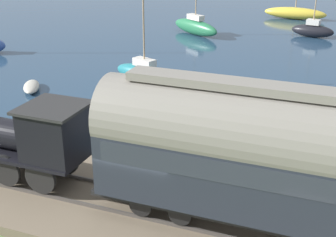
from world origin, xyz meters
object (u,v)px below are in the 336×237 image
object	(u,v)px
passenger_coach	(268,155)
sailboat_teal	(145,74)
sailboat_black	(313,30)
sailboat_green	(195,26)
sailboat_yellow	(295,13)
rowboat_far_out	(31,87)
rowboat_near_shore	(208,145)
steam_locomotive	(26,135)

from	to	relation	value
passenger_coach	sailboat_teal	bearing A→B (deg)	36.79
passenger_coach	sailboat_black	distance (m)	30.55
sailboat_green	sailboat_yellow	world-z (taller)	sailboat_yellow
sailboat_teal	sailboat_black	bearing A→B (deg)	-3.86
sailboat_teal	sailboat_yellow	xyz separation A→B (m)	(25.77, -5.79, -0.05)
sailboat_green	sailboat_black	world-z (taller)	sailboat_green
rowboat_far_out	rowboat_near_shore	distance (m)	12.77
sailboat_green	rowboat_far_out	bearing A→B (deg)	-160.55
steam_locomotive	passenger_coach	size ratio (longest dim) A/B	0.55
sailboat_teal	sailboat_yellow	world-z (taller)	sailboat_yellow
sailboat_green	rowboat_far_out	xyz separation A→B (m)	(-18.17, 4.29, -0.51)
steam_locomotive	sailboat_green	size ratio (longest dim) A/B	0.99
passenger_coach	sailboat_yellow	xyz separation A→B (m)	(38.63, 3.82, -2.37)
rowboat_far_out	rowboat_near_shore	world-z (taller)	rowboat_near_shore
steam_locomotive	rowboat_near_shore	world-z (taller)	steam_locomotive
passenger_coach	rowboat_near_shore	xyz separation A→B (m)	(5.49, 3.32, -2.72)
sailboat_teal	rowboat_near_shore	size ratio (longest dim) A/B	2.18
passenger_coach	sailboat_black	world-z (taller)	sailboat_black
steam_locomotive	rowboat_near_shore	size ratio (longest dim) A/B	2.19
sailboat_black	rowboat_near_shore	xyz separation A→B (m)	(-24.94, 2.04, -0.34)
sailboat_teal	sailboat_green	xyz separation A→B (m)	(14.75, 1.56, 0.07)
passenger_coach	sailboat_yellow	distance (m)	38.89
passenger_coach	rowboat_far_out	distance (m)	18.33
steam_locomotive	rowboat_near_shore	xyz separation A→B (m)	(5.49, -5.15, -1.93)
steam_locomotive	sailboat_black	xyz separation A→B (m)	(30.43, -7.19, -1.59)
sailboat_black	rowboat_far_out	xyz separation A→B (m)	(-21.00, 14.19, -0.39)
rowboat_far_out	sailboat_teal	bearing A→B (deg)	-2.33
passenger_coach	sailboat_green	world-z (taller)	sailboat_green
rowboat_far_out	sailboat_green	bearing A→B (deg)	44.06
steam_locomotive	rowboat_far_out	xyz separation A→B (m)	(9.43, 7.00, -1.98)
sailboat_green	rowboat_far_out	size ratio (longest dim) A/B	2.35
sailboat_yellow	rowboat_near_shore	size ratio (longest dim) A/B	2.58
sailboat_green	sailboat_black	xyz separation A→B (m)	(2.82, -9.89, -0.12)
sailboat_yellow	sailboat_black	bearing A→B (deg)	-159.07
sailboat_teal	sailboat_black	size ratio (longest dim) A/B	1.08
steam_locomotive	rowboat_near_shore	bearing A→B (deg)	-43.21
passenger_coach	rowboat_near_shore	distance (m)	6.97
rowboat_near_shore	sailboat_yellow	bearing A→B (deg)	39.38
steam_locomotive	sailboat_green	bearing A→B (deg)	5.59
steam_locomotive	passenger_coach	distance (m)	8.51
sailboat_green	steam_locomotive	bearing A→B (deg)	-141.67
steam_locomotive	sailboat_black	bearing A→B (deg)	-13.29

